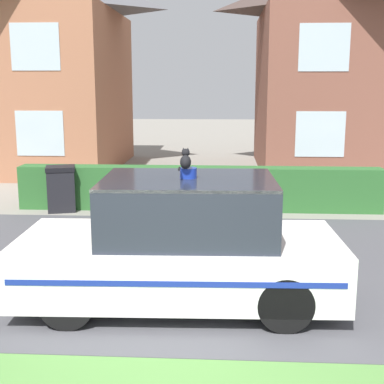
{
  "coord_description": "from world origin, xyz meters",
  "views": [
    {
      "loc": [
        0.46,
        -4.18,
        2.89
      ],
      "look_at": [
        -0.08,
        4.83,
        1.05
      ],
      "focal_mm": 50.0,
      "sensor_mm": 36.0,
      "label": 1
    }
  ],
  "objects_px": {
    "wheelie_bin": "(61,189)",
    "police_car": "(182,245)",
    "cat": "(185,161)",
    "house_left": "(9,57)",
    "house_right": "(364,60)"
  },
  "relations": [
    {
      "from": "wheelie_bin",
      "to": "house_left",
      "type": "bearing_deg",
      "value": 103.93
    },
    {
      "from": "wheelie_bin",
      "to": "house_right",
      "type": "bearing_deg",
      "value": 23.54
    },
    {
      "from": "house_left",
      "to": "wheelie_bin",
      "type": "relative_size",
      "value": 7.44
    },
    {
      "from": "house_left",
      "to": "wheelie_bin",
      "type": "bearing_deg",
      "value": -60.71
    },
    {
      "from": "cat",
      "to": "house_left",
      "type": "bearing_deg",
      "value": 27.46
    },
    {
      "from": "police_car",
      "to": "house_left",
      "type": "bearing_deg",
      "value": -61.34
    },
    {
      "from": "cat",
      "to": "house_right",
      "type": "height_order",
      "value": "house_right"
    },
    {
      "from": "police_car",
      "to": "house_right",
      "type": "bearing_deg",
      "value": -115.29
    },
    {
      "from": "cat",
      "to": "house_left",
      "type": "height_order",
      "value": "house_left"
    },
    {
      "from": "cat",
      "to": "wheelie_bin",
      "type": "height_order",
      "value": "cat"
    },
    {
      "from": "police_car",
      "to": "wheelie_bin",
      "type": "relative_size",
      "value": 4.06
    },
    {
      "from": "wheelie_bin",
      "to": "police_car",
      "type": "bearing_deg",
      "value": -73.51
    },
    {
      "from": "cat",
      "to": "wheelie_bin",
      "type": "distance_m",
      "value": 6.29
    },
    {
      "from": "house_left",
      "to": "wheelie_bin",
      "type": "distance_m",
      "value": 8.09
    },
    {
      "from": "wheelie_bin",
      "to": "cat",
      "type": "bearing_deg",
      "value": -73.51
    }
  ]
}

